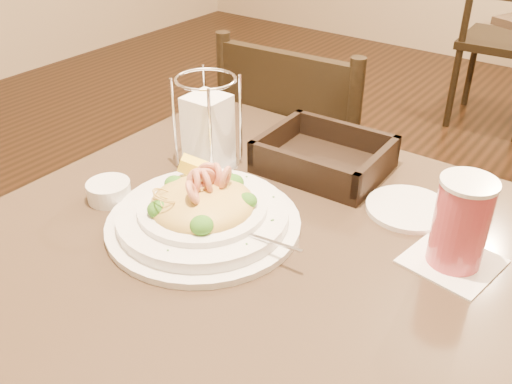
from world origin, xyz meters
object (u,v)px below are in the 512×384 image
Objects in this scene: dining_chair_near at (305,182)px; drink_glass at (461,224)px; bread_basket at (324,159)px; napkin_caddy at (208,129)px; side_plate at (409,208)px; butter_ramekin at (109,191)px; pasta_bowl at (203,211)px; dining_chair_far at (506,35)px; main_table at (250,341)px.

drink_glass is (0.55, -0.46, 0.34)m from dining_chair_near.
bread_basket is 0.24m from napkin_caddy.
dining_chair_near reaches higher than bread_basket.
napkin_caddy is 0.41m from side_plate.
butter_ramekin is (-0.03, -0.66, 0.28)m from dining_chair_near.
napkin_caddy is (-0.13, 0.17, 0.05)m from pasta_bowl.
dining_chair_far is 2.26m from side_plate.
dining_chair_near is at bearing 139.89° from drink_glass.
dining_chair_near is 0.71m from pasta_bowl.
napkin_caddy is (-0.20, -0.12, 0.06)m from bread_basket.
napkin_caddy is (-0.22, 0.15, 0.32)m from main_table.
bread_basket is 1.30× the size of napkin_caddy.
dining_chair_near and dining_chair_far have the same top height.
dining_chair_near is at bearing 112.83° from main_table.
drink_glass reaches higher than butter_ramekin.
dining_chair_near reaches higher than drink_glass.
dining_chair_far is 2.52m from butter_ramekin.
drink_glass is at bearing -23.92° from bread_basket.
dining_chair_near reaches higher than butter_ramekin.
dining_chair_near is 0.49m from bread_basket.
butter_ramekin is at bearing 84.85° from dining_chair_far.
napkin_caddy reaches higher than dining_chair_far.
side_plate is at bearing 32.24° from butter_ramekin.
dining_chair_far is 2.48m from pasta_bowl.
dining_chair_far is 3.78× the size of bread_basket.
dining_chair_near is 3.78× the size of bread_basket.
dining_chair_near is at bearing 85.16° from dining_chair_far.
drink_glass is at bearing -40.12° from side_plate.
dining_chair_near is 2.51× the size of pasta_bowl.
side_plate is (0.26, 0.25, -0.03)m from pasta_bowl.
side_plate is at bearing 136.13° from dining_chair_near.
butter_ramekin is (-0.20, -0.04, -0.01)m from pasta_bowl.
main_table is 0.29m from pasta_bowl.
napkin_caddy reaches higher than pasta_bowl.
pasta_bowl is at bearing 101.52° from dining_chair_near.
napkin_caddy is 2.37× the size of butter_ramekin.
dining_chair_far is at bearing 93.04° from pasta_bowl.
pasta_bowl reaches higher than bread_basket.
main_table is 0.39m from side_plate.
drink_glass is at bearing 18.54° from butter_ramekin.
bread_basket is at bearing 156.08° from drink_glass.
bread_basket is at bearing 94.31° from main_table.
dining_chair_far is at bearing 89.95° from napkin_caddy.
napkin_caddy is (-0.51, 0.02, 0.01)m from drink_glass.
dining_chair_far reaches higher than pasta_bowl.
napkin_caddy reaches higher than main_table.
dining_chair_near is 1.00× the size of dining_chair_far.
pasta_bowl is 2.47× the size of drink_glass.
dining_chair_far is at bearing -94.95° from dining_chair_near.
pasta_bowl is 1.95× the size of napkin_caddy.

